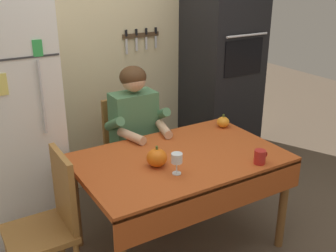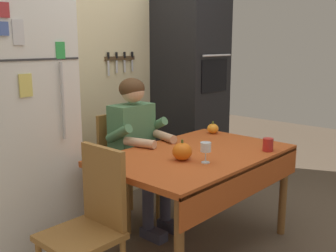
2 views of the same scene
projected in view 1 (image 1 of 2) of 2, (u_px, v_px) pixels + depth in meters
The scene contains 12 objects.
ground_plane at pixel (186, 252), 2.99m from camera, with size 10.00×10.00×0.00m, color brown.
back_wall_assembly at pixel (109, 45), 3.61m from camera, with size 3.70×0.13×2.60m.
refrigerator at pixel (7, 122), 2.96m from camera, with size 0.68×0.71×1.80m.
wall_oven at pixel (222, 67), 3.90m from camera, with size 0.60×0.64×2.10m.
dining_table at pixel (182, 168), 2.81m from camera, with size 1.40×0.90×0.74m.
chair_behind_person at pixel (129, 147), 3.48m from camera, with size 0.40×0.40×0.93m.
seated_person at pixel (138, 130), 3.24m from camera, with size 0.47×0.55×1.25m.
chair_left_side at pixel (51, 219), 2.49m from camera, with size 0.40×0.40×0.93m.
coffee_mug at pixel (260, 157), 2.67m from camera, with size 0.10×0.08×0.10m.
wine_glass at pixel (177, 159), 2.52m from camera, with size 0.07×0.07×0.14m.
pumpkin_large at pixel (157, 158), 2.63m from camera, with size 0.14×0.14×0.14m.
pumpkin_medium at pixel (223, 122), 3.28m from camera, with size 0.10×0.10×0.11m.
Camera 1 is at (-1.38, -2.02, 1.96)m, focal length 43.49 mm.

